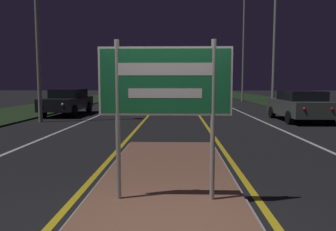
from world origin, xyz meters
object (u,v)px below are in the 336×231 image
highway_sign (165,89)px  car_receding_0 (299,105)px  streetlight_right_near (275,30)px  streetlight_right_far (244,34)px  car_approaching_0 (68,101)px  car_receding_1 (207,96)px  car_approaching_1 (146,95)px

highway_sign → car_receding_0: highway_sign is taller
streetlight_right_near → car_receding_0: (-0.34, -5.53, -4.41)m
streetlight_right_far → car_approaching_0: bearing=-131.8°
car_receding_0 → car_approaching_0: 12.38m
car_receding_1 → car_approaching_1: bearing=150.6°
streetlight_right_far → car_receding_1: streetlight_right_far is taller
streetlight_right_far → car_approaching_1: 11.35m
car_receding_0 → car_approaching_0: bearing=166.6°
car_approaching_0 → car_receding_0: bearing=-13.4°
highway_sign → streetlight_right_near: size_ratio=0.27×
streetlight_right_far → car_approaching_1: bearing=-163.6°
highway_sign → streetlight_right_near: bearing=69.1°
highway_sign → car_approaching_1: size_ratio=0.50×
car_approaching_1 → highway_sign: bearing=-84.1°
car_receding_0 → car_approaching_1: bearing=120.9°
car_approaching_1 → streetlight_right_near: bearing=-44.7°
car_approaching_0 → car_approaching_1: (3.43, 11.53, -0.01)m
streetlight_right_near → car_receding_1: (-3.70, 5.90, -4.39)m
car_approaching_1 → streetlight_right_far: bearing=16.4°
highway_sign → car_approaching_0: bearing=113.7°
car_approaching_0 → car_approaching_1: bearing=73.4°
highway_sign → car_receding_1: 22.59m
streetlight_right_far → car_approaching_1: (-9.33, -2.75, -5.85)m
streetlight_right_near → car_approaching_0: streetlight_right_near is taller
car_receding_0 → car_receding_1: 11.92m
car_receding_0 → highway_sign: bearing=-118.5°
car_receding_1 → car_approaching_0: bearing=-135.4°
car_receding_1 → car_approaching_1: size_ratio=0.88×
car_receding_1 → car_approaching_0: (-8.68, -8.57, 0.00)m
highway_sign → car_receding_0: bearing=61.5°
car_receding_0 → car_approaching_1: size_ratio=0.94×
car_receding_0 → car_approaching_1: (-8.61, 14.40, 0.01)m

